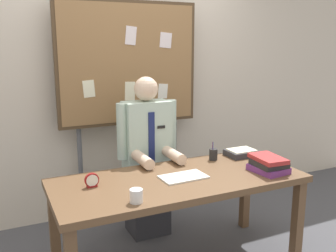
% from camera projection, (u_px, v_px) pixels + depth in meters
% --- Properties ---
extents(back_wall, '(6.40, 0.08, 2.70)m').
position_uv_depth(back_wall, '(123.00, 79.00, 3.74)').
color(back_wall, beige).
rests_on(back_wall, ground_plane).
extents(desk, '(1.85, 0.79, 0.73)m').
position_uv_depth(desk, '(179.00, 188.00, 2.77)').
color(desk, brown).
rests_on(desk, ground_plane).
extents(person, '(0.55, 0.56, 1.43)m').
position_uv_depth(person, '(147.00, 163.00, 3.32)').
color(person, '#2D2D33').
rests_on(person, ground_plane).
extents(bulletin_board, '(1.37, 0.09, 2.09)m').
position_uv_depth(bulletin_board, '(129.00, 67.00, 3.53)').
color(bulletin_board, '#4C3823').
rests_on(bulletin_board, ground_plane).
extents(book_stack, '(0.25, 0.30, 0.12)m').
position_uv_depth(book_stack, '(268.00, 164.00, 2.87)').
color(book_stack, '#72337F').
rests_on(book_stack, desk).
extents(open_notebook, '(0.34, 0.21, 0.01)m').
position_uv_depth(open_notebook, '(183.00, 177.00, 2.75)').
color(open_notebook, white).
rests_on(open_notebook, desk).
extents(desk_clock, '(0.10, 0.04, 0.10)m').
position_uv_depth(desk_clock, '(92.00, 181.00, 2.56)').
color(desk_clock, maroon).
rests_on(desk_clock, desk).
extents(coffee_mug, '(0.08, 0.08, 0.09)m').
position_uv_depth(coffee_mug, '(136.00, 196.00, 2.31)').
color(coffee_mug, white).
rests_on(coffee_mug, desk).
extents(pen_holder, '(0.07, 0.07, 0.16)m').
position_uv_depth(pen_holder, '(213.00, 154.00, 3.16)').
color(pen_holder, '#262626').
rests_on(pen_holder, desk).
extents(paper_tray, '(0.26, 0.20, 0.06)m').
position_uv_depth(paper_tray, '(241.00, 153.00, 3.28)').
color(paper_tray, '#333338').
rests_on(paper_tray, desk).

